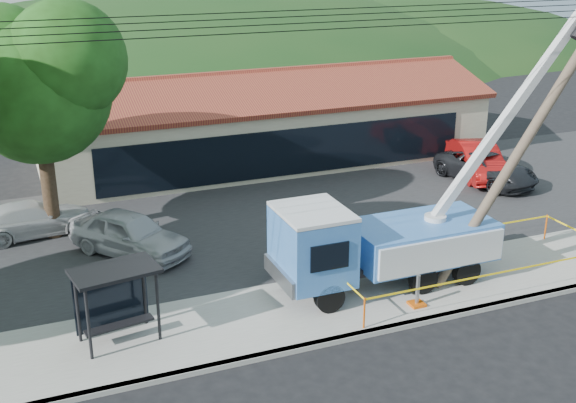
{
  "coord_description": "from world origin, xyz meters",
  "views": [
    {
      "loc": [
        -8.3,
        -13.95,
        10.83
      ],
      "look_at": [
        -0.61,
        5.0,
        3.33
      ],
      "focal_mm": 45.0,
      "sensor_mm": 36.0,
      "label": 1
    }
  ],
  "objects_px": {
    "leaning_pole": "(532,131)",
    "car_red": "(476,178)",
    "car_silver": "(132,257)",
    "car_dark": "(485,184)",
    "car_white": "(35,237)",
    "bus_shelter": "(114,286)",
    "utility_truck": "(381,239)"
  },
  "relations": [
    {
      "from": "car_red",
      "to": "car_dark",
      "type": "bearing_deg",
      "value": -83.1
    },
    {
      "from": "car_silver",
      "to": "car_white",
      "type": "relative_size",
      "value": 1.03
    },
    {
      "from": "leaning_pole",
      "to": "car_dark",
      "type": "bearing_deg",
      "value": 59.43
    },
    {
      "from": "car_silver",
      "to": "car_red",
      "type": "height_order",
      "value": "car_red"
    },
    {
      "from": "leaning_pole",
      "to": "car_silver",
      "type": "relative_size",
      "value": 1.95
    },
    {
      "from": "leaning_pole",
      "to": "bus_shelter",
      "type": "bearing_deg",
      "value": 177.18
    },
    {
      "from": "car_dark",
      "to": "car_white",
      "type": "bearing_deg",
      "value": 165.37
    },
    {
      "from": "car_red",
      "to": "car_dark",
      "type": "relative_size",
      "value": 0.97
    },
    {
      "from": "car_silver",
      "to": "car_white",
      "type": "bearing_deg",
      "value": 96.19
    },
    {
      "from": "utility_truck",
      "to": "car_red",
      "type": "xyz_separation_m",
      "value": [
        9.9,
        8.4,
        -1.75
      ]
    },
    {
      "from": "car_silver",
      "to": "car_red",
      "type": "bearing_deg",
      "value": -27.93
    },
    {
      "from": "car_silver",
      "to": "car_dark",
      "type": "relative_size",
      "value": 0.92
    },
    {
      "from": "bus_shelter",
      "to": "leaning_pole",
      "type": "bearing_deg",
      "value": -11.89
    },
    {
      "from": "car_white",
      "to": "leaning_pole",
      "type": "bearing_deg",
      "value": -131.14
    },
    {
      "from": "bus_shelter",
      "to": "utility_truck",
      "type": "bearing_deg",
      "value": -7.61
    },
    {
      "from": "leaning_pole",
      "to": "car_silver",
      "type": "distance_m",
      "value": 14.41
    },
    {
      "from": "car_white",
      "to": "car_red",
      "type": "bearing_deg",
      "value": -99.44
    },
    {
      "from": "leaning_pole",
      "to": "car_silver",
      "type": "xyz_separation_m",
      "value": [
        -11.88,
        6.4,
        -5.04
      ]
    },
    {
      "from": "leaning_pole",
      "to": "car_red",
      "type": "height_order",
      "value": "leaning_pole"
    },
    {
      "from": "car_dark",
      "to": "bus_shelter",
      "type": "bearing_deg",
      "value": -168.03
    },
    {
      "from": "bus_shelter",
      "to": "car_silver",
      "type": "height_order",
      "value": "bus_shelter"
    },
    {
      "from": "car_dark",
      "to": "car_red",
      "type": "bearing_deg",
      "value": 69.03
    },
    {
      "from": "utility_truck",
      "to": "bus_shelter",
      "type": "height_order",
      "value": "utility_truck"
    },
    {
      "from": "utility_truck",
      "to": "car_silver",
      "type": "xyz_separation_m",
      "value": [
        -7.08,
        5.53,
        -1.75
      ]
    },
    {
      "from": "leaning_pole",
      "to": "car_red",
      "type": "relative_size",
      "value": 1.84
    },
    {
      "from": "utility_truck",
      "to": "leaning_pole",
      "type": "relative_size",
      "value": 1.24
    },
    {
      "from": "bus_shelter",
      "to": "car_white",
      "type": "bearing_deg",
      "value": 91.51
    },
    {
      "from": "bus_shelter",
      "to": "car_white",
      "type": "relative_size",
      "value": 0.56
    },
    {
      "from": "utility_truck",
      "to": "car_silver",
      "type": "height_order",
      "value": "utility_truck"
    },
    {
      "from": "bus_shelter",
      "to": "car_red",
      "type": "height_order",
      "value": "bus_shelter"
    },
    {
      "from": "leaning_pole",
      "to": "bus_shelter",
      "type": "distance_m",
      "value": 13.71
    },
    {
      "from": "car_silver",
      "to": "car_dark",
      "type": "bearing_deg",
      "value": -30.91
    }
  ]
}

